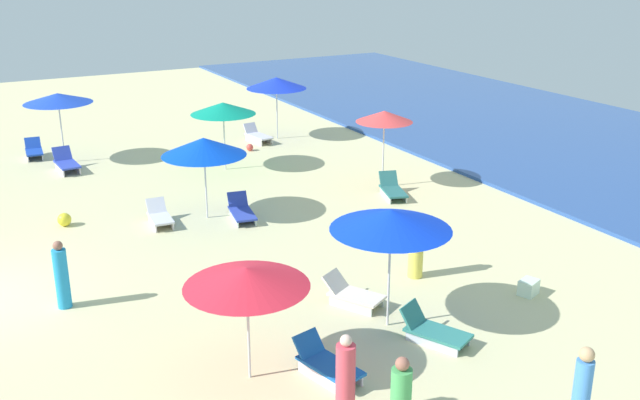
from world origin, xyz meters
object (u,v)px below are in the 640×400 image
(lounge_chair_0_0, at_px, (433,330))
(lounge_chair_6_0, at_px, (34,151))
(beachgoer_0, at_px, (416,247))
(beach_ball_0, at_px, (64,220))
(beachgoer_1, at_px, (581,395))
(lounge_chair_4_0, at_px, (160,216))
(lounge_chair_4_1, at_px, (242,212))
(umbrella_3, at_px, (276,83))
(beachgoer_3, at_px, (345,382))
(beachgoer_4, at_px, (62,276))
(lounge_chair_0_1, at_px, (352,294))
(lounge_chair_2_0, at_px, (327,364))
(umbrella_6, at_px, (58,98))
(lounge_chair_6_1, at_px, (66,163))
(umbrella_2, at_px, (246,277))
(umbrella_0, at_px, (391,220))
(lounge_chair_1_0, at_px, (392,190))
(cooler_box_1, at_px, (529,287))
(beach_ball_2, at_px, (250,147))
(umbrella_4, at_px, (204,147))
(umbrella_5, at_px, (223,108))
(lounge_chair_3_0, at_px, (258,136))
(umbrella_1, at_px, (384,116))

(lounge_chair_0_0, height_order, lounge_chair_6_0, lounge_chair_0_0)
(beachgoer_0, relative_size, beach_ball_0, 4.26)
(beachgoer_1, bearing_deg, lounge_chair_4_0, -71.10)
(lounge_chair_0_0, height_order, beachgoer_0, beachgoer_0)
(beachgoer_0, bearing_deg, lounge_chair_4_1, -31.91)
(beachgoer_0, bearing_deg, umbrella_3, -64.32)
(beachgoer_3, bearing_deg, beachgoer_4, 39.61)
(lounge_chair_0_1, bearing_deg, lounge_chair_2_0, -158.94)
(lounge_chair_0_1, relative_size, umbrella_6, 0.57)
(beachgoer_4, bearing_deg, lounge_chair_6_1, -168.75)
(lounge_chair_0_1, distance_m, lounge_chair_4_1, 6.26)
(lounge_chair_0_1, height_order, umbrella_2, umbrella_2)
(lounge_chair_4_1, xyz_separation_m, beachgoer_1, (12.03, 0.90, 0.59))
(umbrella_0, relative_size, lounge_chair_0_0, 1.70)
(umbrella_0, bearing_deg, beachgoer_4, -124.87)
(lounge_chair_1_0, xyz_separation_m, cooler_box_1, (7.33, -1.12, -0.06))
(lounge_chair_6_0, xyz_separation_m, beachgoer_1, (21.95, 5.31, 0.56))
(umbrella_3, xyz_separation_m, beach_ball_2, (1.27, -1.79, -2.20))
(umbrella_4, height_order, lounge_chair_4_1, umbrella_4)
(umbrella_4, bearing_deg, cooler_box_1, 29.85)
(umbrella_2, bearing_deg, umbrella_3, 153.31)
(lounge_chair_0_0, bearing_deg, cooler_box_1, -14.00)
(lounge_chair_4_0, height_order, beachgoer_3, beachgoer_3)
(umbrella_4, height_order, beach_ball_0, umbrella_4)
(umbrella_2, distance_m, lounge_chair_4_0, 8.79)
(lounge_chair_6_1, bearing_deg, cooler_box_1, -67.38)
(beachgoer_0, relative_size, beachgoer_3, 1.00)
(lounge_chair_6_0, height_order, beachgoer_3, beachgoer_3)
(umbrella_4, bearing_deg, beach_ball_0, -108.49)
(umbrella_5, bearing_deg, umbrella_0, -5.40)
(beachgoer_4, xyz_separation_m, cooler_box_1, (4.42, 9.52, -0.56))
(umbrella_2, relative_size, umbrella_5, 0.93)
(lounge_chair_0_1, bearing_deg, beach_ball_0, 91.49)
(lounge_chair_0_1, distance_m, beachgoer_4, 6.42)
(lounge_chair_4_1, xyz_separation_m, beachgoer_0, (5.70, 2.18, 0.54))
(lounge_chair_6_1, bearing_deg, lounge_chair_4_0, -82.23)
(lounge_chair_6_1, bearing_deg, umbrella_5, -29.76)
(beachgoer_4, xyz_separation_m, beach_ball_0, (-5.19, 0.90, -0.55))
(lounge_chair_0_0, height_order, lounge_chair_6_1, lounge_chair_6_1)
(lounge_chair_3_0, xyz_separation_m, beachgoer_4, (11.39, -9.64, 0.48))
(umbrella_4, distance_m, umbrella_5, 4.99)
(lounge_chair_0_1, height_order, lounge_chair_4_1, lounge_chair_0_1)
(umbrella_3, xyz_separation_m, umbrella_5, (3.21, -3.56, -0.10))
(umbrella_1, bearing_deg, cooler_box_1, -9.60)
(umbrella_6, bearing_deg, beach_ball_2, 75.18)
(umbrella_1, xyz_separation_m, beach_ball_0, (-1.23, -10.04, -2.20))
(lounge_chair_0_1, bearing_deg, beachgoer_4, 123.69)
(lounge_chair_4_1, relative_size, beachgoer_1, 0.93)
(umbrella_6, relative_size, lounge_chair_6_1, 1.69)
(lounge_chair_3_0, relative_size, beachgoer_4, 0.98)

